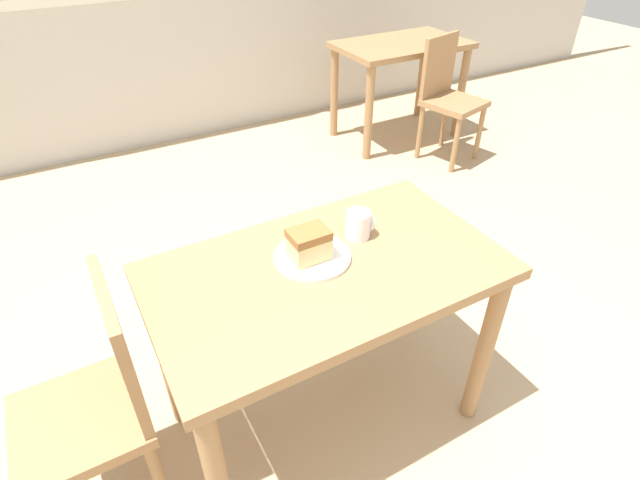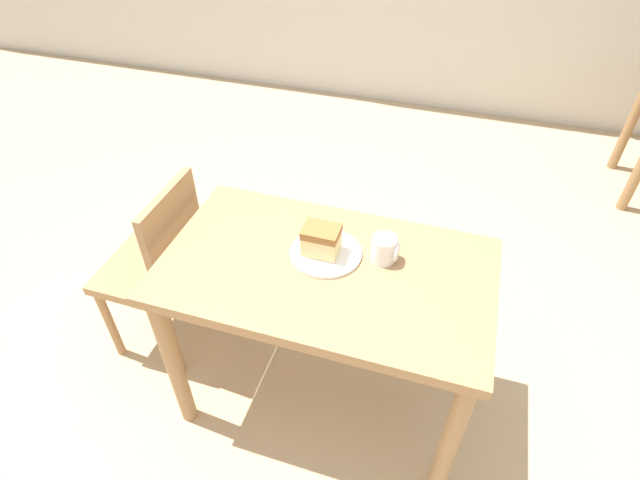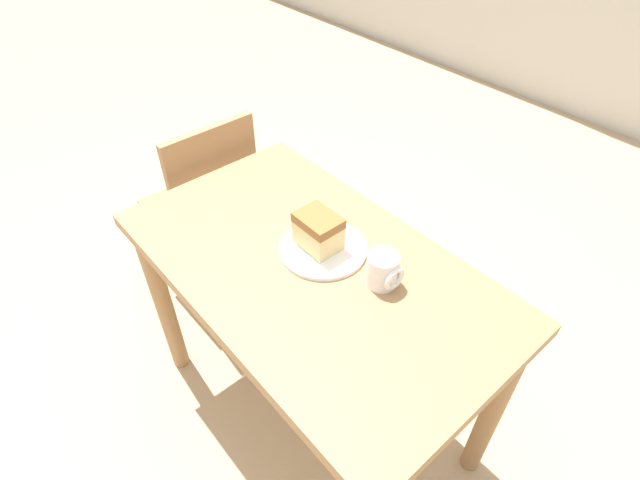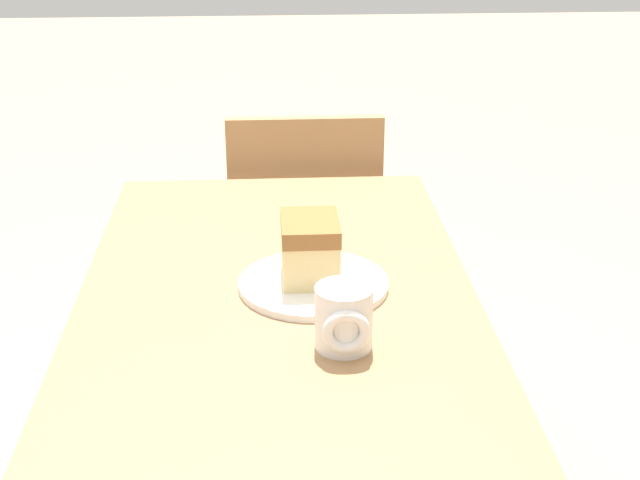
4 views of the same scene
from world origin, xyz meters
The scene contains 6 objects.
ground_plane centered at (0.00, 0.00, 0.00)m, with size 14.00×14.00×0.00m, color tan.
dining_table_near centered at (0.08, 0.21, 0.62)m, with size 1.08×0.63×0.74m.
chair_near_window centered at (-0.65, 0.28, 0.47)m, with size 0.36×0.36×0.85m.
plate centered at (0.06, 0.27, 0.75)m, with size 0.24×0.24×0.01m.
cake_slice centered at (0.04, 0.26, 0.80)m, with size 0.12×0.09×0.10m.
coffee_mug centered at (0.25, 0.30, 0.79)m, with size 0.09×0.08×0.09m.
Camera 3 is at (0.80, -0.39, 1.67)m, focal length 28.00 mm.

